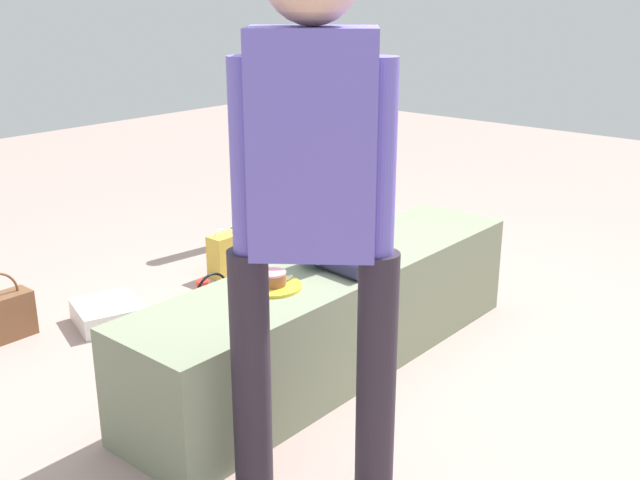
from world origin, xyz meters
TOP-DOWN VIEW (x-y plane):
  - ground_plane at (0.00, 0.00)m, footprint 12.00×12.00m
  - concrete_ledge at (0.00, 0.00)m, footprint 2.02×0.47m
  - child_seated at (-0.02, 0.02)m, footprint 0.28×0.32m
  - adult_standing at (-0.71, -0.50)m, footprint 0.38×0.42m
  - cake_plate at (-0.35, 0.02)m, footprint 0.22×0.22m
  - gift_bag at (0.44, 1.14)m, footprint 0.22×0.11m
  - railing_post at (1.01, 1.51)m, footprint 0.36×0.36m
  - water_bottle_near_gift at (-0.50, 0.50)m, footprint 0.07×0.07m
  - party_cup_red at (0.09, 0.95)m, footprint 0.07×0.07m
  - cake_box_white at (-0.39, 1.10)m, footprint 0.38×0.39m
  - handbag_black_leather at (-0.13, 0.63)m, footprint 0.27×0.12m

SIDE VIEW (x-z plane):
  - ground_plane at x=0.00m, z-range 0.00..0.00m
  - cake_box_white at x=-0.39m, z-range 0.00..0.10m
  - party_cup_red at x=0.09m, z-range 0.00..0.12m
  - water_bottle_near_gift at x=-0.50m, z-range -0.01..0.20m
  - handbag_black_leather at x=-0.13m, z-range -0.04..0.26m
  - gift_bag at x=0.44m, z-range -0.02..0.26m
  - concrete_ledge at x=0.00m, z-range 0.00..0.46m
  - railing_post at x=1.01m, z-range -0.14..0.88m
  - cake_plate at x=-0.35m, z-range 0.45..0.51m
  - child_seated at x=-0.02m, z-range 0.43..0.92m
  - adult_standing at x=-0.71m, z-range 0.17..1.89m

